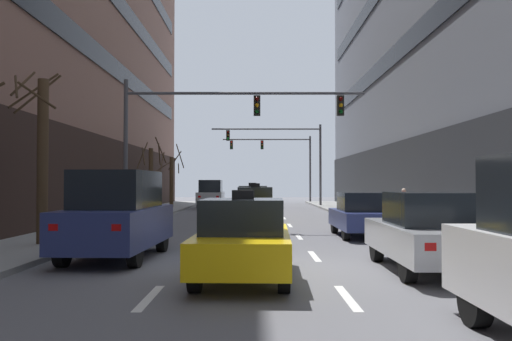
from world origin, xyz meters
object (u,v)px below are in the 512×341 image
(taxi_driving_2, at_px, (255,205))
(car_parked_1, at_px, (429,232))
(car_parked_2, at_px, (361,215))
(street_tree_0, at_px, (151,177))
(street_tree_2, at_px, (172,179))
(pedestrian_0, at_px, (404,203))
(traffic_signal_1, at_px, (287,149))
(traffic_signal_2, at_px, (280,154))
(taxi_driving_0, at_px, (243,240))
(traffic_signal_0, at_px, (212,121))
(car_driving_3, at_px, (118,215))
(car_driving_1, at_px, (211,194))
(street_tree_3, at_px, (42,156))
(taxi_driving_4, at_px, (252,200))

(taxi_driving_2, xyz_separation_m, car_parked_1, (3.77, -14.75, -0.00))
(car_parked_2, height_order, street_tree_0, street_tree_0)
(street_tree_2, xyz_separation_m, pedestrian_0, (12.71, -15.91, -1.16))
(car_parked_2, xyz_separation_m, traffic_signal_1, (-1.21, 23.85, 3.92))
(taxi_driving_2, height_order, traffic_signal_2, traffic_signal_2)
(car_parked_2, height_order, traffic_signal_1, traffic_signal_1)
(taxi_driving_2, bearing_deg, street_tree_2, 115.65)
(taxi_driving_0, distance_m, traffic_signal_2, 40.55)
(traffic_signal_0, relative_size, street_tree_0, 2.27)
(car_driving_3, height_order, car_parked_1, car_driving_3)
(car_driving_1, distance_m, car_driving_3, 26.54)
(street_tree_3, bearing_deg, pedestrian_0, 31.27)
(traffic_signal_0, xyz_separation_m, street_tree_0, (-4.39, 9.34, -2.25))
(taxi_driving_4, distance_m, car_parked_2, 14.20)
(pedestrian_0, bearing_deg, traffic_signal_0, -172.22)
(street_tree_3, bearing_deg, traffic_signal_2, 76.42)
(taxi_driving_4, xyz_separation_m, traffic_signal_0, (-1.61, -10.38, 3.64))
(car_driving_1, distance_m, car_parked_2, 22.25)
(car_driving_1, xyz_separation_m, street_tree_3, (-2.87, -24.42, 1.64))
(traffic_signal_0, distance_m, traffic_signal_1, 21.05)
(street_tree_2, relative_size, pedestrian_0, 3.00)
(taxi_driving_4, bearing_deg, taxi_driving_0, -90.06)
(car_driving_3, height_order, traffic_signal_1, traffic_signal_1)
(car_driving_3, height_order, taxi_driving_4, car_driving_3)
(traffic_signal_0, xyz_separation_m, pedestrian_0, (8.31, 1.13, -3.48))
(street_tree_3, bearing_deg, car_parked_2, 18.46)
(car_parked_2, bearing_deg, traffic_signal_1, 92.89)
(car_parked_1, bearing_deg, taxi_driving_4, 100.68)
(traffic_signal_1, distance_m, street_tree_3, 28.65)
(street_tree_3, bearing_deg, car_driving_1, 83.29)
(car_driving_3, xyz_separation_m, street_tree_2, (-2.75, 25.77, 1.08))
(traffic_signal_0, bearing_deg, traffic_signal_2, 81.89)
(street_tree_3, xyz_separation_m, pedestrian_0, (12.74, 7.74, -1.69))
(traffic_signal_2, distance_m, street_tree_3, 36.33)
(traffic_signal_1, bearing_deg, taxi_driving_0, -94.93)
(taxi_driving_0, distance_m, car_parked_2, 9.27)
(street_tree_3, bearing_deg, taxi_driving_4, 70.40)
(traffic_signal_0, height_order, street_tree_2, traffic_signal_0)
(taxi_driving_4, distance_m, street_tree_3, 18.12)
(taxi_driving_4, xyz_separation_m, traffic_signal_1, (2.76, 10.21, 3.83))
(traffic_signal_2, relative_size, street_tree_3, 1.63)
(street_tree_3, bearing_deg, car_parked_1, -21.87)
(car_parked_1, distance_m, car_parked_2, 7.36)
(taxi_driving_4, relative_size, car_parked_2, 1.12)
(car_driving_1, height_order, taxi_driving_2, car_driving_1)
(car_driving_3, xyz_separation_m, traffic_signal_2, (5.73, 37.39, 3.60))
(taxi_driving_2, height_order, car_parked_1, taxi_driving_2)
(taxi_driving_2, bearing_deg, car_parked_1, -75.65)
(car_parked_1, bearing_deg, street_tree_2, 109.83)
(traffic_signal_0, xyz_separation_m, street_tree_3, (-4.43, -6.60, -1.79))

